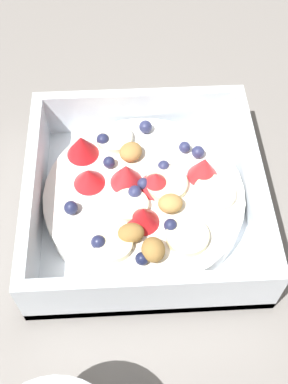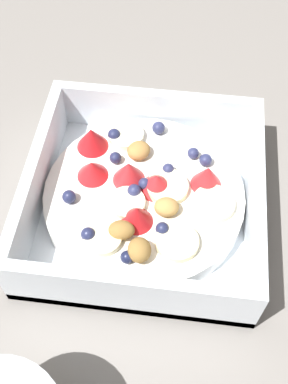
# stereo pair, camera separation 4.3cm
# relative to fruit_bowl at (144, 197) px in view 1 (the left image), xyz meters

# --- Properties ---
(ground_plane) EXTENTS (2.40, 2.40, 0.00)m
(ground_plane) POSITION_rel_fruit_bowl_xyz_m (-0.01, -0.01, -0.02)
(ground_plane) COLOR gray
(fruit_bowl) EXTENTS (0.21, 0.21, 0.06)m
(fruit_bowl) POSITION_rel_fruit_bowl_xyz_m (0.00, 0.00, 0.00)
(fruit_bowl) COLOR white
(fruit_bowl) RESTS_ON ground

